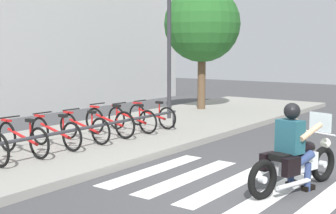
{
  "coord_description": "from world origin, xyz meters",
  "views": [
    {
      "loc": [
        -6.52,
        -2.84,
        2.26
      ],
      "look_at": [
        1.01,
        2.65,
        1.1
      ],
      "focal_mm": 49.67,
      "sensor_mm": 36.0,
      "label": 1
    }
  ],
  "objects": [
    {
      "name": "bicycle_6",
      "position": [
        2.46,
        4.87,
        0.49
      ],
      "size": [
        0.48,
        1.7,
        0.73
      ],
      "color": "black",
      "rests_on": "sidewalk"
    },
    {
      "name": "bicycle_3",
      "position": [
        -0.04,
        4.87,
        0.5
      ],
      "size": [
        0.48,
        1.71,
        0.76
      ],
      "color": "black",
      "rests_on": "sidewalk"
    },
    {
      "name": "sidewalk",
      "position": [
        0.0,
        5.1,
        0.07
      ],
      "size": [
        24.0,
        4.4,
        0.15
      ],
      "primitive_type": "cube",
      "color": "gray",
      "rests_on": "ground"
    },
    {
      "name": "crosswalk_stripe_2",
      "position": [
        0.2,
        0.0,
        0.0
      ],
      "size": [
        2.8,
        0.4,
        0.01
      ],
      "primitive_type": "cube",
      "color": "white",
      "rests_on": "ground"
    },
    {
      "name": "motorcycle",
      "position": [
        0.59,
        -0.19,
        0.45
      ],
      "size": [
        2.13,
        0.89,
        1.2
      ],
      "color": "black",
      "rests_on": "ground"
    },
    {
      "name": "crosswalk_stripe_1",
      "position": [
        0.2,
        -0.8,
        0.0
      ],
      "size": [
        2.8,
        0.4,
        0.01
      ],
      "primitive_type": "cube",
      "color": "white",
      "rests_on": "ground"
    },
    {
      "name": "tree_near_rack",
      "position": [
        7.48,
        5.9,
        3.13
      ],
      "size": [
        2.68,
        2.68,
        4.49
      ],
      "color": "brown",
      "rests_on": "ground"
    },
    {
      "name": "bicycle_4",
      "position": [
        0.79,
        4.87,
        0.49
      ],
      "size": [
        0.48,
        1.71,
        0.74
      ],
      "color": "black",
      "rests_on": "sidewalk"
    },
    {
      "name": "crosswalk_stripe_5",
      "position": [
        0.2,
        2.4,
        0.0
      ],
      "size": [
        2.8,
        0.4,
        0.01
      ],
      "primitive_type": "cube",
      "color": "white",
      "rests_on": "ground"
    },
    {
      "name": "bicycle_5",
      "position": [
        1.63,
        4.87,
        0.51
      ],
      "size": [
        0.48,
        1.7,
        0.8
      ],
      "color": "black",
      "rests_on": "sidewalk"
    },
    {
      "name": "crosswalk_stripe_3",
      "position": [
        0.2,
        0.8,
        0.0
      ],
      "size": [
        2.8,
        0.4,
        0.01
      ],
      "primitive_type": "cube",
      "color": "white",
      "rests_on": "ground"
    },
    {
      "name": "ground_plane",
      "position": [
        0.0,
        0.0,
        0.0
      ],
      "size": [
        48.0,
        48.0,
        0.0
      ],
      "primitive_type": "plane",
      "color": "#424244"
    },
    {
      "name": "bicycle_7",
      "position": [
        3.3,
        4.87,
        0.49
      ],
      "size": [
        0.48,
        1.67,
        0.73
      ],
      "color": "black",
      "rests_on": "sidewalk"
    },
    {
      "name": "crosswalk_stripe_4",
      "position": [
        0.2,
        1.6,
        0.0
      ],
      "size": [
        2.8,
        0.4,
        0.01
      ],
      "primitive_type": "cube",
      "color": "white",
      "rests_on": "ground"
    },
    {
      "name": "street_lamp",
      "position": [
        4.97,
        5.5,
        2.48
      ],
      "size": [
        0.28,
        0.28,
        4.07
      ],
      "color": "#2D2D33",
      "rests_on": "ground"
    },
    {
      "name": "bike_rack",
      "position": [
        0.37,
        4.32,
        0.58
      ],
      "size": [
        6.45,
        0.07,
        0.49
      ],
      "color": "#333338",
      "rests_on": "sidewalk"
    },
    {
      "name": "rider",
      "position": [
        0.51,
        -0.17,
        0.82
      ],
      "size": [
        0.72,
        0.65,
        1.43
      ],
      "color": "#1E4C59",
      "rests_on": "ground"
    },
    {
      "name": "bicycle_2",
      "position": [
        -0.88,
        4.87,
        0.5
      ],
      "size": [
        0.48,
        1.72,
        0.76
      ],
      "color": "black",
      "rests_on": "sidewalk"
    }
  ]
}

